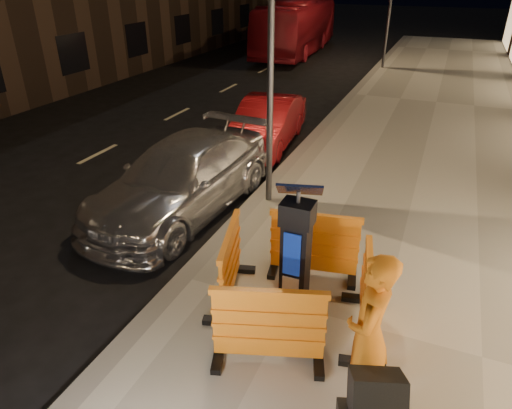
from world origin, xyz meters
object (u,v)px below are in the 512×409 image
at_px(barrier_back, 314,245).
at_px(barrier_front, 269,327).
at_px(barrier_bldgside, 366,299).
at_px(car_red, 267,145).
at_px(barrier_kerbside, 230,265).
at_px(car_silver, 185,209).
at_px(parking_kiosk, 296,254).
at_px(bus_doubledecker, 296,53).
at_px(man, 368,334).

bearing_deg(barrier_back, barrier_front, -100.42).
relative_size(barrier_bldgside, car_red, 0.35).
height_order(barrier_kerbside, car_silver, barrier_kerbside).
distance_m(parking_kiosk, barrier_front, 1.04).
distance_m(barrier_back, car_silver, 3.45).
distance_m(barrier_back, barrier_kerbside, 1.34).
xyz_separation_m(barrier_bldgside, car_red, (-3.87, 6.44, -0.69)).
height_order(car_silver, bus_doubledecker, bus_doubledecker).
xyz_separation_m(barrier_front, barrier_back, (-0.00, 1.90, 0.00)).
distance_m(parking_kiosk, car_red, 7.16).
bearing_deg(barrier_bldgside, barrier_kerbside, 78.58).
height_order(barrier_bldgside, bus_doubledecker, bus_doubledecker).
bearing_deg(barrier_back, bus_doubledecker, 98.37).
distance_m(parking_kiosk, barrier_bldgside, 1.04).
bearing_deg(man, barrier_back, -149.36).
bearing_deg(bus_doubledecker, parking_kiosk, -76.17).
height_order(car_silver, man, man).
distance_m(parking_kiosk, barrier_kerbside, 1.04).
bearing_deg(car_silver, man, -33.97).
relative_size(bus_doubledecker, man, 5.42).
height_order(parking_kiosk, car_red, parking_kiosk).
height_order(barrier_front, bus_doubledecker, bus_doubledecker).
bearing_deg(barrier_bldgside, bus_doubledecker, 8.86).
xyz_separation_m(barrier_bldgside, car_silver, (-4.05, 2.29, -0.69)).
bearing_deg(car_red, barrier_kerbside, -78.56).
bearing_deg(barrier_back, barrier_bldgside, -55.42).
xyz_separation_m(barrier_kerbside, car_red, (-1.97, 6.44, -0.69)).
height_order(parking_kiosk, barrier_back, parking_kiosk).
relative_size(barrier_front, barrier_kerbside, 1.00).
bearing_deg(barrier_back, car_silver, 146.17).
bearing_deg(parking_kiosk, barrier_back, 76.58).
height_order(barrier_front, man, man).
height_order(barrier_bldgside, man, man).
bearing_deg(barrier_bldgside, barrier_back, 33.58).
xyz_separation_m(barrier_front, barrier_bldgside, (0.95, 0.95, 0.00)).
xyz_separation_m(car_red, bus_doubledecker, (-4.01, 14.88, 0.00)).
xyz_separation_m(parking_kiosk, barrier_front, (0.00, -0.95, -0.43)).
height_order(barrier_kerbside, car_red, barrier_kerbside).
xyz_separation_m(parking_kiosk, barrier_bldgside, (0.95, 0.00, -0.43)).
xyz_separation_m(barrier_kerbside, man, (2.08, -1.07, 0.41)).
bearing_deg(parking_kiosk, barrier_front, -103.42).
height_order(parking_kiosk, barrier_front, parking_kiosk).
bearing_deg(parking_kiosk, bus_doubledecker, 94.59).
distance_m(parking_kiosk, man, 1.56).
bearing_deg(barrier_front, car_silver, 115.30).
relative_size(barrier_front, barrier_back, 1.00).
xyz_separation_m(barrier_bldgside, bus_doubledecker, (-7.88, 21.33, -0.69)).
relative_size(barrier_back, barrier_kerbside, 1.00).
bearing_deg(bus_doubledecker, barrier_back, -75.39).
xyz_separation_m(barrier_bldgside, man, (0.18, -1.07, 0.41)).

